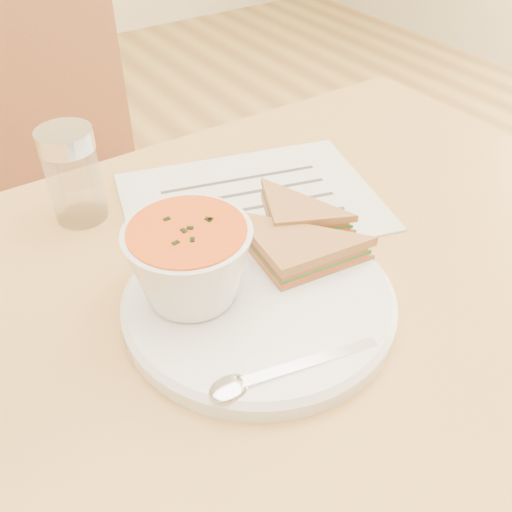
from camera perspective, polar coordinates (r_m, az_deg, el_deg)
dining_table at (r=0.91m, az=1.08°, el=-20.60°), size 1.00×0.70×0.75m
chair_far at (r=1.23m, az=-15.75°, el=3.09°), size 0.45×0.45×0.92m
plate at (r=0.58m, az=0.29°, el=-4.56°), size 0.29×0.29×0.02m
soup_bowl at (r=0.55m, az=-6.61°, el=-0.98°), size 0.15×0.15×0.08m
sandwich_half_a at (r=0.57m, az=2.52°, el=-2.81°), size 0.13×0.13×0.04m
sandwich_half_b at (r=0.62m, az=1.85°, el=2.22°), size 0.12×0.12×0.03m
spoon at (r=0.51m, az=3.25°, el=-11.28°), size 0.19×0.08×0.01m
paper_menu at (r=0.74m, az=-0.51°, el=5.51°), size 0.37×0.31×0.00m
condiment_shaker at (r=0.71m, az=-17.80°, el=7.69°), size 0.07×0.07×0.12m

